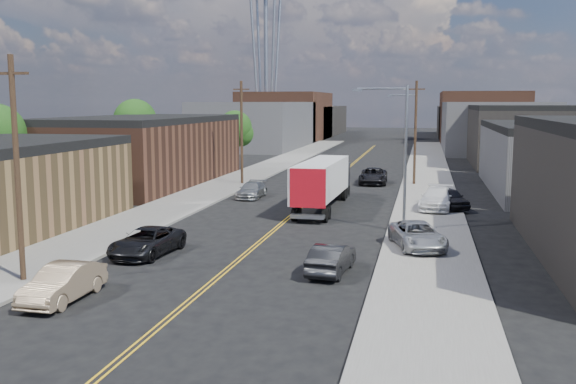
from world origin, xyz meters
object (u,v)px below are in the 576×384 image
at_px(car_right_lot_a, 417,235).
at_px(car_ahead_truck, 373,176).
at_px(car_left_c, 147,242).
at_px(car_right_oncoming, 331,259).
at_px(car_left_d, 252,190).
at_px(car_right_lot_b, 437,198).
at_px(semi_truck, 324,180).
at_px(car_right_lot_c, 449,198).
at_px(car_left_b, 63,283).

bearing_deg(car_right_lot_a, car_ahead_truck, 83.68).
xyz_separation_m(car_left_c, car_right_oncoming, (10.00, -1.55, -0.01)).
distance_m(car_left_d, car_right_lot_b, 15.52).
bearing_deg(car_left_c, car_left_d, 94.91).
bearing_deg(car_left_c, car_right_oncoming, -3.88).
xyz_separation_m(car_left_d, car_right_lot_a, (13.89, -16.80, 0.19)).
bearing_deg(car_ahead_truck, car_right_oncoming, -90.32).
distance_m(car_right_oncoming, car_right_lot_a, 6.84).
relative_size(car_left_d, car_ahead_truck, 0.81).
height_order(car_left_c, car_right_lot_a, car_right_lot_a).
xyz_separation_m(semi_truck, car_right_lot_a, (7.19, -13.14, -1.24)).
height_order(car_left_c, car_right_lot_b, car_right_lot_b).
distance_m(car_right_oncoming, car_right_lot_c, 20.45).
height_order(car_right_oncoming, car_ahead_truck, car_ahead_truck).
relative_size(car_right_lot_a, car_ahead_truck, 0.89).
relative_size(car_left_c, car_left_d, 1.14).
bearing_deg(semi_truck, car_right_lot_b, 3.07).
bearing_deg(car_left_b, semi_truck, 75.71).
bearing_deg(car_right_lot_b, semi_truck, -171.74).
xyz_separation_m(car_right_lot_a, car_ahead_truck, (-4.65, 28.25, -0.07)).
bearing_deg(car_left_d, semi_truck, -28.14).
relative_size(semi_truck, car_right_lot_c, 3.19).
bearing_deg(car_left_b, car_right_lot_c, 59.00).
distance_m(car_left_b, car_ahead_truck, 41.37).
distance_m(car_left_c, car_right_lot_a, 14.48).
bearing_deg(car_right_lot_a, car_left_d, 113.93).
relative_size(car_left_b, car_ahead_truck, 0.80).
distance_m(car_left_c, car_left_d, 20.87).
xyz_separation_m(semi_truck, car_left_c, (-6.70, -17.21, -1.38)).
height_order(car_left_b, car_right_oncoming, car_left_b).
relative_size(semi_truck, car_left_b, 3.15).
relative_size(car_left_b, car_right_lot_a, 0.89).
xyz_separation_m(car_left_c, car_left_d, (0.00, 20.87, -0.06)).
height_order(semi_truck, car_left_c, semi_truck).
bearing_deg(car_left_d, car_right_lot_c, -9.66).
height_order(semi_truck, car_left_b, semi_truck).
distance_m(car_right_lot_a, car_ahead_truck, 28.63).
height_order(semi_truck, car_right_lot_b, semi_truck).
bearing_deg(car_ahead_truck, semi_truck, -101.14).
bearing_deg(car_left_d, car_right_lot_a, -49.89).
xyz_separation_m(car_left_d, car_right_lot_c, (16.00, -2.87, 0.24)).
bearing_deg(car_right_lot_b, car_right_lot_c, 41.40).
height_order(car_left_c, car_right_lot_c, car_right_lot_c).
xyz_separation_m(car_left_d, car_right_lot_b, (15.12, -3.48, 0.28)).
relative_size(car_left_b, car_right_lot_b, 0.83).
bearing_deg(car_right_oncoming, car_ahead_truck, -83.15).
distance_m(semi_truck, car_right_lot_b, 8.50).
height_order(car_left_d, car_right_oncoming, car_right_oncoming).
distance_m(semi_truck, car_left_b, 26.12).
distance_m(semi_truck, car_left_d, 7.77).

